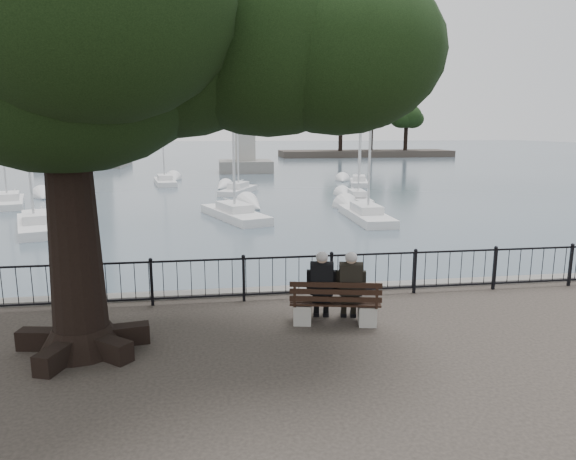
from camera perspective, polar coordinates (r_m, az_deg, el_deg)
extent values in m
cube|color=#65625F|center=(12.41, -0.34, -9.11)|extent=(200.00, 0.40, 1.20)
plane|color=#384753|center=(111.65, -7.51, 8.61)|extent=(260.00, 260.00, 0.00)
cube|color=black|center=(11.50, 0.00, -3.03)|extent=(22.00, 0.04, 0.04)
cube|color=black|center=(11.73, 0.00, -6.97)|extent=(22.00, 0.04, 0.04)
cube|color=gray|center=(10.35, 1.63, -9.19)|extent=(0.43, 0.50, 0.40)
cube|color=gray|center=(10.39, 8.79, -9.24)|extent=(0.43, 0.50, 0.40)
cube|color=black|center=(10.27, 5.24, -7.97)|extent=(1.83, 0.84, 0.04)
cube|color=black|center=(9.92, 5.31, -6.87)|extent=(1.74, 0.40, 0.39)
cube|color=black|center=(10.23, 3.74, -7.32)|extent=(0.41, 0.36, 0.24)
cube|color=black|center=(10.02, 3.77, -5.49)|extent=(0.47, 0.32, 0.59)
sphere|color=tan|center=(9.94, 3.80, -3.14)|extent=(0.23, 0.23, 0.23)
ellipsoid|color=#A39F9F|center=(9.91, 3.80, -2.99)|extent=(0.24, 0.24, 0.20)
cube|color=black|center=(10.61, 3.71, -8.57)|extent=(0.40, 0.49, 0.44)
cube|color=black|center=(10.25, 6.91, -7.34)|extent=(0.41, 0.36, 0.24)
cube|color=black|center=(10.04, 6.99, -5.51)|extent=(0.47, 0.32, 0.59)
sphere|color=tan|center=(9.96, 7.03, -3.18)|extent=(0.23, 0.23, 0.23)
ellipsoid|color=#A39F9F|center=(9.93, 7.05, -3.02)|extent=(0.24, 0.24, 0.20)
cube|color=black|center=(10.63, 6.77, -8.59)|extent=(0.40, 0.49, 0.44)
cone|color=black|center=(9.85, -21.85, -11.01)|extent=(1.48, 1.48, 0.43)
cone|color=black|center=(9.25, -22.92, 2.88)|extent=(0.96, 0.96, 5.22)
ellipsoid|color=black|center=(9.26, -24.12, 17.96)|extent=(5.04, 5.04, 3.93)
ellipsoid|color=black|center=(9.38, -13.26, 20.66)|extent=(4.52, 4.52, 3.53)
ellipsoid|color=black|center=(9.12, -2.28, 20.10)|extent=(4.00, 4.00, 3.12)
ellipsoid|color=black|center=(8.94, 5.62, 19.11)|extent=(3.48, 3.48, 2.71)
ellipsoid|color=black|center=(11.04, -26.19, 19.28)|extent=(4.00, 4.00, 3.12)
ellipsoid|color=black|center=(7.72, -21.45, 22.34)|extent=(4.00, 4.00, 3.12)
ellipsoid|color=black|center=(10.27, -8.75, 21.93)|extent=(3.83, 3.83, 2.98)
cube|color=#65625F|center=(72.53, -21.48, 7.08)|extent=(10.10, 10.10, 1.40)
cone|color=gray|center=(72.89, -22.21, 16.93)|extent=(6.47, 6.47, 24.25)
cube|color=#65625F|center=(58.79, -4.76, 7.03)|extent=(5.86, 5.86, 1.40)
cube|color=gray|center=(58.67, -4.80, 9.42)|extent=(2.15, 2.54, 3.91)
cube|color=#65625F|center=(58.64, -4.83, 11.48)|extent=(2.54, 2.92, 0.30)
cube|color=gray|center=(58.95, -4.86, 12.29)|extent=(1.27, 2.15, 1.37)
cube|color=gray|center=(57.99, -4.81, 12.98)|extent=(1.47, 0.98, 1.56)
sphere|color=gray|center=(57.64, -4.81, 14.06)|extent=(1.66, 1.66, 1.66)
cube|color=silver|center=(27.63, -26.09, 0.22)|extent=(3.54, 6.15, 0.66)
cube|color=silver|center=(27.55, -26.18, 1.24)|extent=(1.95, 2.69, 0.50)
cylinder|color=silver|center=(26.93, -27.34, 11.93)|extent=(0.13, 0.13, 10.66)
cube|color=silver|center=(28.13, -5.96, 1.49)|extent=(3.74, 6.33, 0.68)
cube|color=silver|center=(28.05, -5.98, 2.49)|extent=(2.04, 2.77, 0.51)
cylinder|color=silver|center=(27.43, -6.19, 14.07)|extent=(0.14, 0.14, 11.64)
cube|color=silver|center=(27.90, 8.67, 1.34)|extent=(1.66, 5.90, 0.65)
cube|color=silver|center=(27.82, 8.70, 2.35)|extent=(1.21, 2.40, 0.49)
cylinder|color=silver|center=(27.20, 9.23, 13.16)|extent=(0.13, 0.13, 10.83)
cube|color=silver|center=(34.71, 7.66, 3.28)|extent=(1.63, 4.74, 0.52)
cube|color=silver|center=(34.65, 7.68, 4.10)|extent=(1.08, 1.96, 0.39)
cylinder|color=silver|center=(34.15, 7.96, 10.06)|extent=(0.10, 0.10, 7.61)
cube|color=silver|center=(37.27, -28.50, 2.56)|extent=(3.21, 5.84, 0.63)
cube|color=silver|center=(37.21, -28.57, 3.32)|extent=(1.79, 2.54, 0.47)
cube|color=silver|center=(39.43, -5.53, 4.27)|extent=(3.31, 5.26, 0.57)
cube|color=silver|center=(39.37, -5.54, 4.99)|extent=(1.77, 2.32, 0.43)
cylinder|color=silver|center=(38.87, -5.66, 12.13)|extent=(0.11, 0.11, 10.18)
cube|color=silver|center=(45.54, 7.88, 5.14)|extent=(2.60, 5.31, 0.57)
cube|color=silver|center=(45.49, 7.89, 5.76)|extent=(1.51, 2.27, 0.43)
cylinder|color=silver|center=(45.03, 8.13, 10.87)|extent=(0.11, 0.11, 8.50)
cube|color=silver|center=(46.79, -13.50, 5.09)|extent=(2.56, 5.97, 0.64)
cube|color=silver|center=(46.74, -13.53, 5.70)|extent=(1.56, 2.52, 0.48)
cylinder|color=silver|center=(46.30, -13.95, 13.97)|extent=(0.13, 0.13, 13.85)
cube|color=#2B2621|center=(92.54, 8.55, 8.38)|extent=(30.00, 8.00, 1.20)
cylinder|color=black|center=(89.20, 5.85, 9.95)|extent=(0.70, 0.70, 4.00)
ellipsoid|color=black|center=(89.21, 5.90, 12.52)|extent=(5.20, 5.20, 4.16)
cylinder|color=black|center=(92.75, 9.20, 9.91)|extent=(0.70, 0.70, 4.00)
ellipsoid|color=black|center=(92.76, 9.28, 12.38)|extent=(5.20, 5.20, 4.16)
cylinder|color=black|center=(93.78, 12.93, 9.79)|extent=(0.70, 0.70, 4.00)
ellipsoid|color=black|center=(93.78, 13.04, 12.23)|extent=(5.20, 5.20, 4.16)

